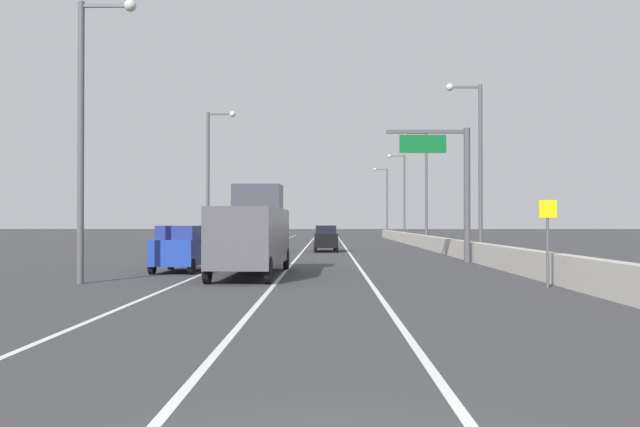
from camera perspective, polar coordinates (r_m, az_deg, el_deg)
name	(u,v)px	position (r m, az deg, el deg)	size (l,w,h in m)	color
ground_plane	(328,245)	(70.59, 0.66, -2.50)	(320.00, 320.00, 0.00)	#38383A
lane_stripe_left	(264,248)	(61.84, -4.44, -2.76)	(0.16, 130.00, 0.00)	silver
lane_stripe_center	(305,248)	(61.63, -1.19, -2.77)	(0.16, 130.00, 0.00)	silver
lane_stripe_right	(346,248)	(61.62, 2.07, -2.77)	(0.16, 130.00, 0.00)	silver
jersey_barrier_right	(458,248)	(47.34, 10.81, -2.72)	(0.60, 120.00, 1.10)	#B2ADA3
overhead_sign_gantry	(454,178)	(40.96, 10.51, 2.80)	(4.68, 0.36, 7.50)	#47474C
speed_advisory_sign	(548,236)	(25.73, 17.53, -1.74)	(0.60, 0.11, 3.00)	#4C4C51
lamp_post_right_second	(476,159)	(43.49, 12.22, 4.23)	(2.14, 0.44, 10.41)	#4C4C51
lamp_post_right_third	(423,181)	(65.29, 8.17, 2.59)	(2.14, 0.44, 10.41)	#4C4C51
lamp_post_right_fourth	(402,191)	(87.34, 6.51, 1.76)	(2.14, 0.44, 10.41)	#4C4C51
lamp_post_right_fifth	(385,197)	(109.38, 5.18, 1.27)	(2.14, 0.44, 10.41)	#4C4C51
lamp_post_left_near	(88,121)	(27.94, -17.86, 6.98)	(2.14, 0.44, 10.41)	#4C4C51
lamp_post_left_mid	(211,172)	(53.69, -8.57, 3.29)	(2.14, 0.44, 10.41)	#4C4C51
car_blue_0	(180,249)	(33.18, -10.96, -2.76)	(2.08, 4.16, 2.09)	#1E389E
car_black_1	(326,239)	(54.89, 0.44, -1.99)	(1.88, 4.62, 1.99)	black
car_yellow_2	(275,231)	(93.24, -3.54, -1.42)	(1.99, 4.52, 2.09)	gold
car_silver_3	(325,231)	(100.37, 0.40, -1.43)	(2.09, 4.32, 1.86)	#B7B7BC
car_gray_4	(206,246)	(40.28, -8.96, -2.54)	(1.90, 4.13, 1.87)	slate
car_red_5	(243,239)	(56.32, -6.10, -1.99)	(1.99, 4.79, 1.90)	red
box_truck	(252,233)	(30.54, -5.36, -1.55)	(2.67, 9.44, 3.92)	#4C4C51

